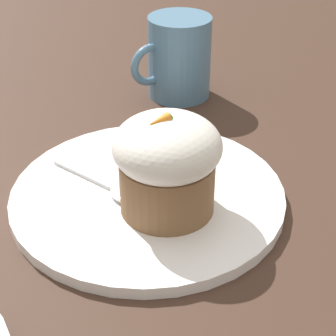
% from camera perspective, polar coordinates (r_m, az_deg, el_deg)
% --- Properties ---
extents(ground_plane, '(4.00, 4.00, 0.00)m').
position_cam_1_polar(ground_plane, '(0.55, -2.06, -3.25)').
color(ground_plane, '#3D281E').
extents(dessert_plate, '(0.27, 0.27, 0.01)m').
position_cam_1_polar(dessert_plate, '(0.55, -2.07, -2.76)').
color(dessert_plate, white).
rests_on(dessert_plate, ground_plane).
extents(carrot_cake, '(0.10, 0.10, 0.10)m').
position_cam_1_polar(carrot_cake, '(0.50, -0.00, 0.57)').
color(carrot_cake, brown).
rests_on(carrot_cake, dessert_plate).
extents(spoon, '(0.06, 0.13, 0.01)m').
position_cam_1_polar(spoon, '(0.54, -4.80, -2.20)').
color(spoon, silver).
rests_on(spoon, dessert_plate).
extents(coffee_cup, '(0.11, 0.08, 0.11)m').
position_cam_1_polar(coffee_cup, '(0.74, 1.05, 11.17)').
color(coffee_cup, teal).
rests_on(coffee_cup, ground_plane).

